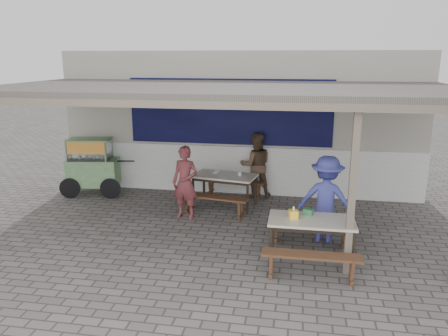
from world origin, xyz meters
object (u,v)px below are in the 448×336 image
bench_left_wall (234,184)px  condiment_jar (240,174)px  bench_right_street (311,261)px  patron_street_side (185,183)px  condiment_bowl (216,172)px  tissue_box (293,214)px  bench_right_wall (310,227)px  vendor_cart (92,164)px  table_left (225,178)px  table_right (311,224)px  patron_right_table (326,199)px  patron_wall_side (256,165)px  bench_left_street (214,201)px  donation_box (308,212)px

bench_left_wall → condiment_jar: bearing=-61.5°
bench_right_street → patron_street_side: size_ratio=0.97×
condiment_bowl → condiment_jar: bearing=-12.2°
tissue_box → bench_right_street: bearing=-66.6°
bench_right_wall → vendor_cart: (-5.28, 2.14, 0.43)m
table_left → bench_right_wall: (1.90, -1.81, -0.33)m
vendor_cart → table_right: bearing=-37.1°
patron_right_table → condiment_jar: (-1.83, 1.58, -0.02)m
bench_left_wall → condiment_jar: size_ratio=17.06×
vendor_cart → patron_wall_side: size_ratio=1.08×
bench_left_wall → tissue_box: bearing=-55.0°
bench_left_street → table_right: table_right is taller
table_left → bench_right_street: bearing=-49.2°
bench_left_wall → patron_right_table: patron_right_table is taller
table_right → bench_right_street: size_ratio=0.93×
vendor_cart → condiment_bowl: size_ratio=8.99×
bench_right_wall → donation_box: 0.68m
condiment_bowl → patron_right_table: bearing=-35.4°
patron_right_table → condiment_bowl: size_ratio=8.50×
patron_wall_side → tissue_box: size_ratio=11.43×
bench_right_wall → donation_box: bearing=-96.4°
vendor_cart → tissue_box: vendor_cart is taller
patron_right_table → tissue_box: 1.09m
bench_right_street → condiment_bowl: 3.97m
condiment_bowl → donation_box: bearing=-49.7°
vendor_cart → donation_box: bearing=-35.6°
bench_left_wall → condiment_jar: condiment_jar is taller
bench_right_street → donation_box: donation_box is taller
bench_right_wall → condiment_jar: size_ratio=16.76×
bench_left_street → patron_street_side: bearing=-152.1°
table_left → bench_right_wall: bearing=-33.6°
table_right → patron_street_side: size_ratio=0.90×
bench_right_wall → donation_box: (-0.06, -0.50, 0.46)m
table_left → condiment_bowl: (-0.23, 0.12, 0.10)m
bench_right_street → vendor_cart: 6.37m
tissue_box → condiment_bowl: tissue_box is taller
bench_right_wall → patron_wall_side: size_ratio=0.95×
bench_left_wall → condiment_bowl: 0.78m
condiment_jar → tissue_box: bearing=-63.5°
bench_right_wall → condiment_bowl: condiment_bowl is taller
bench_right_wall → condiment_bowl: 2.91m
table_right → tissue_box: size_ratio=10.13×
patron_right_table → condiment_jar: bearing=-29.1°
table_left → vendor_cart: 3.40m
patron_street_side → patron_right_table: bearing=-4.0°
table_left → table_right: 3.15m
bench_left_street → donation_box: (1.96, -1.64, 0.46)m
vendor_cart → donation_box: (5.23, -2.64, 0.03)m
bench_right_wall → patron_wall_side: bearing=115.6°
donation_box → patron_right_table: bearing=65.5°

